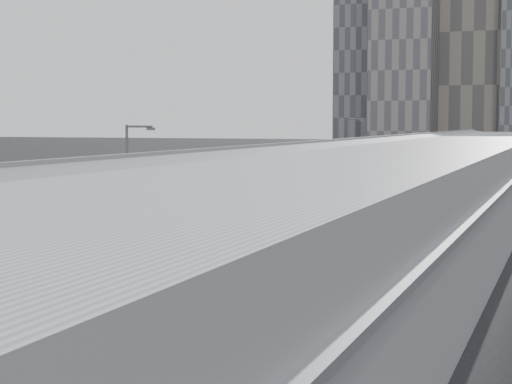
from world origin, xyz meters
The scene contains 20 objects.
sidewalk centered at (9.00, 55.00, 0.06)m, with size 10.00×170.00×0.12m, color gray.
lane_line centered at (-1.50, 55.00, 0.01)m, with size 0.12×160.00×0.02m, color gold.
depot centered at (12.99, 55.00, 3.51)m, with size 12.45×160.40×7.20m.
skyline centered at (-2.90, 324.16, 50.85)m, with size 145.00×64.00×120.00m.
bus_1 centered at (1.87, 19.94, 1.64)m, with size 2.98×13.31×3.88m.
bus_2 centered at (1.83, 35.51, 1.55)m, with size 2.81×12.57×3.67m.
bus_3 centered at (2.11, 46.05, 1.60)m, with size 3.34×13.08×3.79m.
bus_4 centered at (2.17, 60.16, 1.48)m, with size 3.33×12.17×3.51m.
bus_5 centered at (2.03, 74.42, 1.59)m, with size 3.14×12.99×3.77m.
bus_6 centered at (2.72, 90.67, 1.61)m, with size 3.80×13.23×3.81m.
bus_7 centered at (2.78, 103.89, 1.71)m, with size 3.07×13.91×4.05m.
bus_8 centered at (2.43, 117.37, 1.50)m, with size 3.24×12.31×3.56m.
bus_9 centered at (2.55, 132.15, 1.72)m, with size 3.86×14.08×4.06m.
tree_1 centered at (5.30, 29.04, 3.60)m, with size 2.55×2.55×4.89m.
tree_2 centered at (5.75, 57.96, 3.70)m, with size 2.11×2.11×4.78m.
tree_3 centered at (5.88, 80.59, 3.00)m, with size 1.84×1.84×3.95m.
street_lamp_near centered at (-3.74, 39.97, 4.77)m, with size 2.04×0.22×8.19m.
street_lamp_far centered at (-5.10, 102.08, 5.12)m, with size 2.04×0.22×8.85m.
shipping_container centered at (-4.91, 110.26, 1.42)m, with size 2.16×5.64×2.84m, color #113A13.
suv centered at (-4.84, 130.59, 0.73)m, with size 2.43×5.26×1.46m, color black.
Camera 1 is at (22.56, -7.88, 8.36)m, focal length 60.00 mm.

